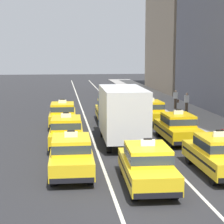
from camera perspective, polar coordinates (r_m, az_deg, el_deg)
ground_plane at (r=14.97m, az=6.65°, el=-12.08°), size 160.00×160.00×0.00m
lane_stripe_left_center at (r=34.04m, az=-4.06°, el=-0.29°), size 0.14×80.00×0.01m
lane_stripe_center_right at (r=34.36m, az=1.27°, el=-0.19°), size 0.14×80.00×0.01m
sidewalk_curb at (r=30.93m, az=12.98°, el=-1.26°), size 4.00×90.00×0.15m
taxi_left_nearest at (r=17.43m, az=-5.83°, el=-6.03°), size 1.89×4.59×1.96m
taxi_left_second at (r=22.45m, az=-6.54°, el=-2.72°), size 1.93×4.60×1.96m
taxi_left_third at (r=28.62m, az=-7.07°, el=-0.26°), size 1.91×4.60×1.96m
taxi_center_nearest at (r=15.88m, az=5.02°, el=-7.49°), size 1.96×4.62×1.96m
box_truck_center_second at (r=23.17m, az=1.30°, el=-0.05°), size 2.39×7.00×3.27m
taxi_center_third at (r=30.14m, az=-0.42°, el=0.25°), size 1.91×4.60×1.96m
taxi_right_nearest at (r=18.04m, az=14.88°, el=-5.78°), size 1.82×4.56×1.96m
taxi_right_second at (r=23.79m, az=9.35°, el=-2.13°), size 1.83×4.56×1.96m
taxi_right_third at (r=29.73m, az=5.46°, el=0.10°), size 1.92×4.60×1.96m
pedestrian_near_crosswalk at (r=34.41m, az=10.62°, el=1.35°), size 0.36×0.24×1.67m
pedestrian_mid_block at (r=36.46m, az=9.07°, el=1.80°), size 0.47×0.24×1.68m
fire_hydrant at (r=23.82m, az=15.44°, el=-3.13°), size 0.36×0.22×0.73m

